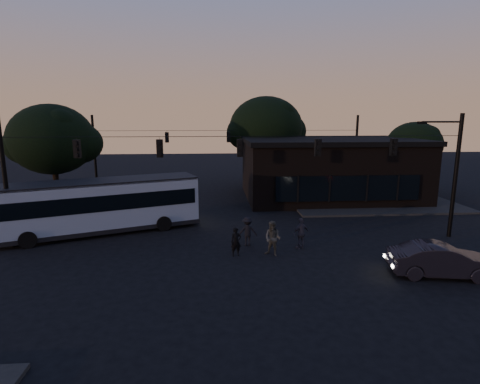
{
  "coord_description": "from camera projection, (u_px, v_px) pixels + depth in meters",
  "views": [
    {
      "loc": [
        -1.53,
        -17.23,
        7.24
      ],
      "look_at": [
        0.0,
        4.0,
        3.0
      ],
      "focal_mm": 28.0,
      "sensor_mm": 36.0,
      "label": 1
    }
  ],
  "objects": [
    {
      "name": "ground",
      "position": [
        246.0,
        268.0,
        18.37
      ],
      "size": [
        120.0,
        120.0,
        0.0
      ],
      "primitive_type": "plane",
      "color": "black",
      "rests_on": "ground"
    },
    {
      "name": "sidewalk_far_right",
      "position": [
        368.0,
        201.0,
        32.9
      ],
      "size": [
        14.0,
        10.0,
        0.15
      ],
      "primitive_type": "cube",
      "color": "black",
      "rests_on": "ground"
    },
    {
      "name": "sidewalk_far_left",
      "position": [
        64.0,
        205.0,
        31.07
      ],
      "size": [
        14.0,
        10.0,
        0.15
      ],
      "primitive_type": "cube",
      "color": "black",
      "rests_on": "ground"
    },
    {
      "name": "building",
      "position": [
        329.0,
        168.0,
        34.11
      ],
      "size": [
        15.4,
        10.41,
        5.4
      ],
      "color": "black",
      "rests_on": "ground"
    },
    {
      "name": "tree_behind",
      "position": [
        266.0,
        128.0,
        38.97
      ],
      "size": [
        7.6,
        7.6,
        9.43
      ],
      "color": "black",
      "rests_on": "ground"
    },
    {
      "name": "tree_right",
      "position": [
        414.0,
        145.0,
        36.34
      ],
      "size": [
        5.2,
        5.2,
        6.86
      ],
      "color": "black",
      "rests_on": "ground"
    },
    {
      "name": "tree_left",
      "position": [
        52.0,
        140.0,
        29.02
      ],
      "size": [
        6.4,
        6.4,
        8.3
      ],
      "color": "black",
      "rests_on": "ground"
    },
    {
      "name": "signal_rig_near",
      "position": [
        240.0,
        167.0,
        21.42
      ],
      "size": [
        26.24,
        0.3,
        7.5
      ],
      "color": "black",
      "rests_on": "ground"
    },
    {
      "name": "signal_rig_far",
      "position": [
        228.0,
        149.0,
        37.12
      ],
      "size": [
        26.24,
        0.3,
        7.5
      ],
      "color": "black",
      "rests_on": "ground"
    },
    {
      "name": "bus",
      "position": [
        102.0,
        203.0,
        23.69
      ],
      "size": [
        12.21,
        6.91,
        3.39
      ],
      "rotation": [
        0.0,
        0.0,
        0.37
      ],
      "color": "gray",
      "rests_on": "ground"
    },
    {
      "name": "car",
      "position": [
        442.0,
        260.0,
        17.28
      ],
      "size": [
        4.86,
        2.39,
        1.53
      ],
      "primitive_type": "imported",
      "rotation": [
        0.0,
        0.0,
        1.4
      ],
      "color": "black",
      "rests_on": "ground"
    },
    {
      "name": "pedestrian_a",
      "position": [
        236.0,
        242.0,
        19.81
      ],
      "size": [
        0.62,
        0.47,
        1.56
      ],
      "primitive_type": "imported",
      "rotation": [
        0.0,
        0.0,
        0.18
      ],
      "color": "black",
      "rests_on": "ground"
    },
    {
      "name": "pedestrian_b",
      "position": [
        273.0,
        238.0,
        19.84
      ],
      "size": [
        1.16,
        1.11,
        1.88
      ],
      "primitive_type": "imported",
      "rotation": [
        0.0,
        0.0,
        -0.6
      ],
      "color": "#33342F",
      "rests_on": "ground"
    },
    {
      "name": "pedestrian_c",
      "position": [
        301.0,
        233.0,
        20.94
      ],
      "size": [
        1.12,
        0.81,
        1.76
      ],
      "primitive_type": "imported",
      "rotation": [
        0.0,
        0.0,
        3.56
      ],
      "color": "#302E38",
      "rests_on": "ground"
    },
    {
      "name": "pedestrian_d",
      "position": [
        248.0,
        231.0,
        21.41
      ],
      "size": [
        1.12,
        0.68,
        1.7
      ],
      "primitive_type": "imported",
      "rotation": [
        0.0,
        0.0,
        3.18
      ],
      "color": "black",
      "rests_on": "ground"
    }
  ]
}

